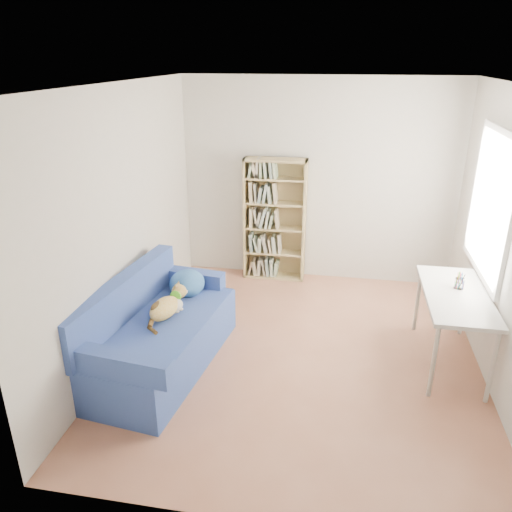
{
  "coord_description": "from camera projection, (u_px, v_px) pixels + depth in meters",
  "views": [
    {
      "loc": [
        0.33,
        -4.31,
        2.84
      ],
      "look_at": [
        -0.53,
        0.48,
        0.85
      ],
      "focal_mm": 35.0,
      "sensor_mm": 36.0,
      "label": 1
    }
  ],
  "objects": [
    {
      "name": "room_shell",
      "position": [
        317.0,
        198.0,
        4.45
      ],
      "size": [
        3.54,
        4.04,
        2.62
      ],
      "color": "silver",
      "rests_on": "ground"
    },
    {
      "name": "desk",
      "position": [
        456.0,
        300.0,
        4.69
      ],
      "size": [
        0.58,
        1.27,
        0.75
      ],
      "color": "silver",
      "rests_on": "ground"
    },
    {
      "name": "ground",
      "position": [
        299.0,
        355.0,
        5.05
      ],
      "size": [
        4.0,
        4.0,
        0.0
      ],
      "primitive_type": "plane",
      "color": "#975D44",
      "rests_on": "ground"
    },
    {
      "name": "sofa",
      "position": [
        158.0,
        332.0,
        4.79
      ],
      "size": [
        1.09,
        1.93,
        0.9
      ],
      "rotation": [
        0.0,
        0.0,
        -0.13
      ],
      "color": "navy",
      "rests_on": "ground"
    },
    {
      "name": "bookshelf",
      "position": [
        275.0,
        224.0,
        6.55
      ],
      "size": [
        0.81,
        0.25,
        1.61
      ],
      "color": "tan",
      "rests_on": "ground"
    },
    {
      "name": "pen_cup",
      "position": [
        460.0,
        282.0,
        4.74
      ],
      "size": [
        0.09,
        0.09,
        0.17
      ],
      "color": "white",
      "rests_on": "desk"
    }
  ]
}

